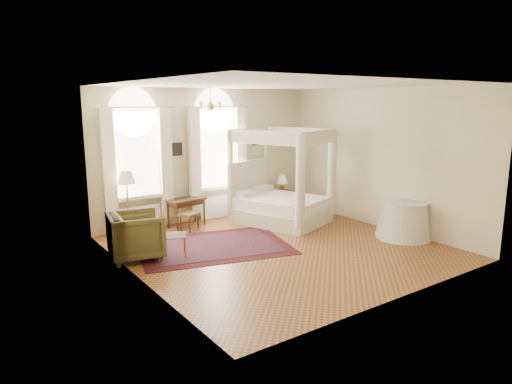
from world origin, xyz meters
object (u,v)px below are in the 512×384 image
Objects in this scene: nightstand at (280,200)px; canopy_bed at (282,201)px; armchair at (136,236)px; side_table at (404,220)px; stool at (189,216)px; coffee_table at (170,237)px; floor_lamp at (127,181)px; writing_desk at (186,203)px.

canopy_bed is at bearing -126.51° from nightstand.
side_table is (5.36, -2.08, -0.05)m from armchair.
coffee_table is at bearing -128.58° from stool.
floor_lamp is (-4.43, -0.24, 1.02)m from nightstand.
canopy_bed is 2.36m from writing_desk.
nightstand is 0.54× the size of armchair.
writing_desk is at bearing 55.43° from coffee_table.
writing_desk is at bearing 72.01° from stool.
floor_lamp is at bearing 145.32° from side_table.
coffee_table is at bearing -107.72° from armchair.
floor_lamp reaches higher than nightstand.
nightstand is 0.36× the size of floor_lamp.
floor_lamp reaches higher than coffee_table.
side_table reaches higher than stool.
canopy_bed reaches higher than nightstand.
canopy_bed reaches higher than floor_lamp.
canopy_bed is 2.15× the size of side_table.
armchair is at bearing -140.10° from writing_desk.
armchair is at bearing 158.78° from side_table.
nightstand is at bearing -60.49° from armchair.
canopy_bed reaches higher than writing_desk.
stool is at bearing 51.42° from coffee_table.
floor_lamp reaches higher than writing_desk.
armchair reaches higher than nightstand.
canopy_bed is 3.35× the size of coffee_table.
nightstand is 4.63m from coffee_table.
stool is at bearing 165.48° from canopy_bed.
floor_lamp is at bearing -3.40° from armchair.
side_table is at bearing -34.68° from floor_lamp.
stool is 0.41× the size of side_table.
armchair is 0.64m from coffee_table.
canopy_bed is 1.70× the size of floor_lamp.
floor_lamp is at bearing -174.53° from writing_desk.
writing_desk is at bearing 5.47° from floor_lamp.
armchair is at bearing -146.78° from stool.
canopy_bed is at bearing -14.52° from stool.
writing_desk is 0.50m from stool.
nightstand is at bearing 53.49° from canopy_bed.
floor_lamp is 1.26× the size of side_table.
floor_lamp is 6.15m from side_table.
armchair reaches higher than coffee_table.
stool is (-3.09, -0.52, 0.09)m from nightstand.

